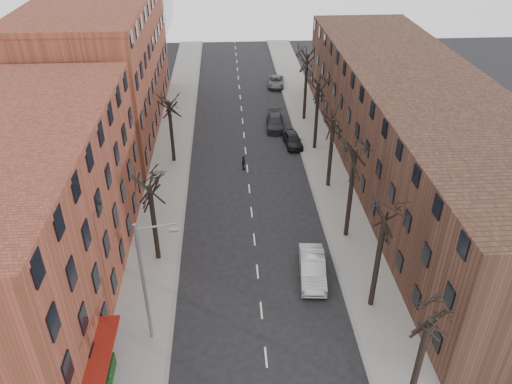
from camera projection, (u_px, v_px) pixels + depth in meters
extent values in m
cube|color=gray|center=(171.00, 156.00, 53.25)|extent=(4.00, 90.00, 0.15)
cube|color=gray|center=(319.00, 152.00, 54.11)|extent=(4.00, 90.00, 0.15)
cube|color=brown|center=(16.00, 222.00, 32.75)|extent=(12.00, 26.00, 12.00)
cube|color=brown|center=(102.00, 68.00, 56.79)|extent=(12.00, 28.00, 14.00)
cube|color=#523326|center=(415.00, 128.00, 47.70)|extent=(12.00, 50.00, 10.00)
cylinder|color=slate|center=(144.00, 286.00, 29.78)|extent=(0.20, 0.20, 9.00)
cylinder|color=slate|center=(155.00, 227.00, 27.56)|extent=(2.39, 0.12, 0.46)
cube|color=slate|center=(174.00, 230.00, 27.77)|extent=(0.50, 0.22, 0.14)
imported|color=#AEB1B5|center=(312.00, 268.00, 36.68)|extent=(2.25, 5.29, 1.70)
imported|color=black|center=(293.00, 139.00, 55.28)|extent=(2.12, 4.47, 1.48)
imported|color=#22222A|center=(275.00, 122.00, 59.25)|extent=(2.30, 5.13, 1.46)
imported|color=#525559|center=(276.00, 82.00, 71.43)|extent=(2.68, 4.97, 1.32)
imported|color=black|center=(243.00, 163.00, 50.57)|extent=(0.61, 0.96, 1.53)
imported|color=gray|center=(101.00, 384.00, 28.46)|extent=(1.96, 1.09, 0.98)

